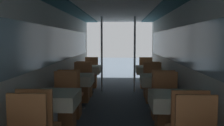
{
  "coord_description": "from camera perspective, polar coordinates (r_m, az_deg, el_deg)",
  "views": [
    {
      "loc": [
        0.12,
        -0.89,
        1.48
      ],
      "look_at": [
        -0.04,
        2.99,
        1.12
      ],
      "focal_mm": 40.0,
      "sensor_mm": 36.0,
      "label": 1
    }
  ],
  "objects": [
    {
      "name": "wall_left",
      "position": [
        4.82,
        -14.57,
        0.82
      ],
      "size": [
        0.05,
        10.21,
        2.15
      ],
      "color": "silver",
      "rests_on": "ground_plane"
    },
    {
      "name": "wall_right",
      "position": [
        4.75,
        16.56,
        0.71
      ],
      "size": [
        0.05,
        10.21,
        2.15
      ],
      "color": "silver",
      "rests_on": "ground_plane"
    },
    {
      "name": "ceiling_panel",
      "position": [
        4.65,
        0.9,
        14.06
      ],
      "size": [
        2.57,
        10.21,
        0.07
      ],
      "color": "white",
      "rests_on": "wall_left"
    },
    {
      "name": "dining_table_left_1",
      "position": [
        3.72,
        -13.14,
        -8.37
      ],
      "size": [
        0.69,
        0.69,
        0.74
      ],
      "color": "#4C4C51",
      "rests_on": "ground_plane"
    },
    {
      "name": "chair_left_far_1",
      "position": [
        4.39,
        -10.81,
        -10.61
      ],
      "size": [
        0.41,
        0.41,
        0.94
      ],
      "rotation": [
        0.0,
        0.0,
        3.14
      ],
      "color": "#9C5B31",
      "rests_on": "ground_plane"
    },
    {
      "name": "dining_table_left_2",
      "position": [
        5.44,
        -8.05,
        -3.95
      ],
      "size": [
        0.69,
        0.69,
        0.74
      ],
      "color": "#4C4C51",
      "rests_on": "ground_plane"
    },
    {
      "name": "chair_left_near_2",
      "position": [
        4.9,
        -9.35,
        -8.9
      ],
      "size": [
        0.41,
        0.41,
        0.94
      ],
      "color": "#9C5B31",
      "rests_on": "ground_plane"
    },
    {
      "name": "chair_left_far_2",
      "position": [
        6.11,
        -6.94,
        -6.03
      ],
      "size": [
        0.41,
        0.41,
        0.94
      ],
      "rotation": [
        0.0,
        0.0,
        3.14
      ],
      "color": "#9C5B31",
      "rests_on": "ground_plane"
    },
    {
      "name": "dining_table_left_3",
      "position": [
        7.21,
        -5.46,
        -1.66
      ],
      "size": [
        0.69,
        0.69,
        0.74
      ],
      "color": "#4C4C51",
      "rests_on": "ground_plane"
    },
    {
      "name": "chair_left_near_3",
      "position": [
        6.64,
        -6.18,
        -5.12
      ],
      "size": [
        0.41,
        0.41,
        0.94
      ],
      "color": "#9C5B31",
      "rests_on": "ground_plane"
    },
    {
      "name": "chair_left_far_3",
      "position": [
        7.87,
        -4.81,
        -3.47
      ],
      "size": [
        0.41,
        0.41,
        0.94
      ],
      "rotation": [
        0.0,
        0.0,
        3.14
      ],
      "color": "#9C5B31",
      "rests_on": "ground_plane"
    },
    {
      "name": "support_pole_left_3",
      "position": [
        7.12,
        -2.36,
        2.0
      ],
      "size": [
        0.06,
        0.06,
        2.15
      ],
      "color": "silver",
      "rests_on": "ground_plane"
    },
    {
      "name": "dining_table_right_1",
      "position": [
        3.66,
        14.15,
        -8.61
      ],
      "size": [
        0.69,
        0.69,
        0.74
      ],
      "color": "#4C4C51",
      "rests_on": "ground_plane"
    },
    {
      "name": "chair_right_far_1",
      "position": [
        4.34,
        12.33,
        -10.81
      ],
      "size": [
        0.41,
        0.41,
        0.94
      ],
      "rotation": [
        0.0,
        0.0,
        3.14
      ],
      "color": "#9C5B31",
      "rests_on": "ground_plane"
    },
    {
      "name": "dining_table_right_2",
      "position": [
        5.4,
        10.26,
        -4.05
      ],
      "size": [
        0.69,
        0.69,
        0.74
      ],
      "color": "#4C4C51",
      "rests_on": "ground_plane"
    },
    {
      "name": "chair_right_near_2",
      "position": [
        4.86,
        11.22,
        -9.06
      ],
      "size": [
        0.41,
        0.41,
        0.94
      ],
      "color": "#9C5B31",
      "rests_on": "ground_plane"
    },
    {
      "name": "chair_right_far_2",
      "position": [
        6.08,
        9.4,
        -6.13
      ],
      "size": [
        0.41,
        0.41,
        0.94
      ],
      "rotation": [
        0.0,
        0.0,
        3.14
      ],
      "color": "#9C5B31",
      "rests_on": "ground_plane"
    },
    {
      "name": "dining_table_right_3",
      "position": [
        7.18,
        8.3,
        -1.72
      ],
      "size": [
        0.69,
        0.69,
        0.74
      ],
      "color": "#4C4C51",
      "rests_on": "ground_plane"
    },
    {
      "name": "chair_right_near_3",
      "position": [
        6.61,
        8.83,
        -5.2
      ],
      "size": [
        0.41,
        0.41,
        0.94
      ],
      "color": "#9C5B31",
      "rests_on": "ground_plane"
    },
    {
      "name": "chair_right_far_3",
      "position": [
        7.84,
        7.8,
        -3.53
      ],
      "size": [
        0.41,
        0.41,
        0.94
      ],
      "rotation": [
        0.0,
        0.0,
        3.14
      ],
      "color": "#9C5B31",
      "rests_on": "ground_plane"
    },
    {
      "name": "support_pole_right_3",
      "position": [
        7.11,
        5.2,
        1.97
      ],
      "size": [
        0.06,
        0.06,
        2.15
      ],
      "color": "silver",
      "rests_on": "ground_plane"
    }
  ]
}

